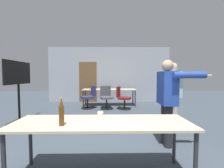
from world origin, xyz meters
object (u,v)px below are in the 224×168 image
at_px(tv_screen, 18,83).
at_px(office_chair_far_right, 89,98).
at_px(office_chair_near_pushed, 123,99).
at_px(person_right_polo, 168,95).
at_px(person_near_casual, 173,89).
at_px(office_chair_mid_tucked, 106,98).
at_px(beer_bottle, 61,112).
at_px(drink_cup, 100,115).

bearing_deg(tv_screen, office_chair_far_right, -42.64).
bearing_deg(office_chair_far_right, office_chair_near_pushed, -125.99).
bearing_deg(office_chair_far_right, person_right_polo, -178.82).
relative_size(tv_screen, person_near_casual, 1.05).
bearing_deg(office_chair_mid_tucked, tv_screen, 25.44).
bearing_deg(beer_bottle, person_right_polo, 31.89).
bearing_deg(person_near_casual, beer_bottle, -65.15).
bearing_deg(person_right_polo, drink_cup, -56.92).
xyz_separation_m(person_near_casual, office_chair_near_pushed, (-1.04, 2.28, -0.58)).
bearing_deg(person_right_polo, tv_screen, -109.14).
relative_size(person_near_casual, office_chair_far_right, 1.80).
height_order(person_near_casual, office_chair_near_pushed, person_near_casual).
relative_size(tv_screen, office_chair_mid_tucked, 1.91).
bearing_deg(office_chair_near_pushed, person_near_casual, 43.04).
bearing_deg(office_chair_far_right, drink_cup, 160.61).
xyz_separation_m(person_right_polo, drink_cup, (-1.24, -0.75, -0.19)).
relative_size(beer_bottle, drink_cup, 3.83).
bearing_deg(office_chair_near_pushed, tv_screen, -42.52).
xyz_separation_m(office_chair_mid_tucked, drink_cup, (0.00, -4.00, 0.36)).
bearing_deg(office_chair_near_pushed, office_chair_mid_tucked, -79.72).
distance_m(person_right_polo, office_chair_near_pushed, 3.26).
height_order(tv_screen, person_right_polo, tv_screen).
distance_m(tv_screen, office_chair_mid_tucked, 3.12).
bearing_deg(drink_cup, beer_bottle, -145.63).
bearing_deg(tv_screen, office_chair_mid_tucked, -53.32).
distance_m(person_near_casual, beer_bottle, 2.89).
height_order(office_chair_near_pushed, office_chair_far_right, office_chair_far_right).
height_order(person_near_casual, beer_bottle, person_near_casual).
relative_size(person_right_polo, office_chair_near_pushed, 1.81).
bearing_deg(person_right_polo, person_near_casual, 153.90).
bearing_deg(office_chair_near_pushed, office_chair_far_right, -78.24).
bearing_deg(beer_bottle, office_chair_mid_tucked, 84.13).
xyz_separation_m(person_right_polo, person_near_casual, (0.47, 0.87, 0.03)).
height_order(person_near_casual, drink_cup, person_near_casual).
relative_size(office_chair_near_pushed, office_chair_mid_tucked, 0.99).
distance_m(tv_screen, person_near_casual, 4.19).
bearing_deg(tv_screen, drink_cup, -131.72).
height_order(office_chair_near_pushed, drink_cup, office_chair_near_pushed).
bearing_deg(person_near_casual, office_chair_mid_tucked, -161.18).
distance_m(office_chair_near_pushed, office_chair_far_right, 1.38).
height_order(office_chair_far_right, beer_bottle, beer_bottle).
bearing_deg(drink_cup, person_right_polo, 30.97).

